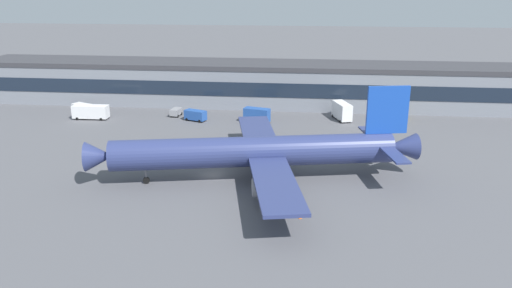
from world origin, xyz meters
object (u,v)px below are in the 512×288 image
fuel_truck (90,111)px  follow_me_car (398,115)px  baggage_tug (176,112)px  crew_van (196,115)px  catering_truck (342,110)px  airliner (259,151)px  pushback_tractor (81,106)px  stair_truck (257,115)px  traffic_cone_0 (300,216)px

fuel_truck → follow_me_car: fuel_truck is taller
baggage_tug → crew_van: (5.87, -3.92, 0.37)m
follow_me_car → catering_truck: catering_truck is taller
airliner → follow_me_car: size_ratio=11.75×
pushback_tractor → follow_me_car: size_ratio=1.17×
stair_truck → fuel_truck: 40.46m
airliner → baggage_tug: bearing=122.1°
catering_truck → traffic_cone_0: size_ratio=12.37×
fuel_truck → airliner: bearing=-37.6°
crew_van → traffic_cone_0: size_ratio=9.13×
stair_truck → catering_truck: (19.74, 5.39, 0.31)m
baggage_tug → catering_truck: (40.37, 1.11, 1.21)m
pushback_tractor → follow_me_car: 79.53m
airliner → catering_truck: (15.69, 40.39, -2.68)m
airliner → crew_van: airliner is taller
airliner → traffic_cone_0: bearing=-62.3°
baggage_tug → fuel_truck: fuel_truck is taller
stair_truck → follow_me_car: size_ratio=1.38×
baggage_tug → crew_van: size_ratio=0.67×
airliner → crew_van: bearing=118.0°
follow_me_car → catering_truck: (-13.54, -1.90, 1.20)m
crew_van → catering_truck: catering_truck is taller
stair_truck → traffic_cone_0: (11.37, -48.95, -1.67)m
fuel_truck → catering_truck: bearing=5.8°
crew_van → catering_truck: size_ratio=0.74×
airliner → catering_truck: 43.42m
baggage_tug → pushback_tractor: bearing=173.8°
airliner → traffic_cone_0: airliner is taller
follow_me_car → traffic_cone_0: 60.36m
crew_van → follow_me_car: 48.54m
stair_truck → fuel_truck: (-40.46, -0.78, -0.10)m
airliner → pushback_tractor: size_ratio=10.05×
catering_truck → traffic_cone_0: 55.01m
pushback_tractor → fuel_truck: 9.77m
fuel_truck → catering_truck: (60.20, 6.16, 0.41)m
airliner → crew_van: 40.20m
fuel_truck → traffic_cone_0: (51.83, -48.17, -1.57)m
stair_truck → pushback_tractor: size_ratio=1.18×
pushback_tractor → catering_truck: (65.98, -1.67, 1.24)m
stair_truck → catering_truck: size_ratio=0.84×
stair_truck → traffic_cone_0: bearing=-76.9°
pushback_tractor → follow_me_car: (79.53, 0.24, 0.04)m
baggage_tug → traffic_cone_0: 62.11m
airliner → traffic_cone_0: (7.32, -13.94, -4.66)m
airliner → follow_me_car: 51.56m
fuel_truck → crew_van: 25.73m
stair_truck → catering_truck: bearing=15.3°
crew_van → traffic_cone_0: 55.81m
fuel_truck → catering_truck: size_ratio=1.11×
follow_me_car → traffic_cone_0: size_ratio=7.54×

